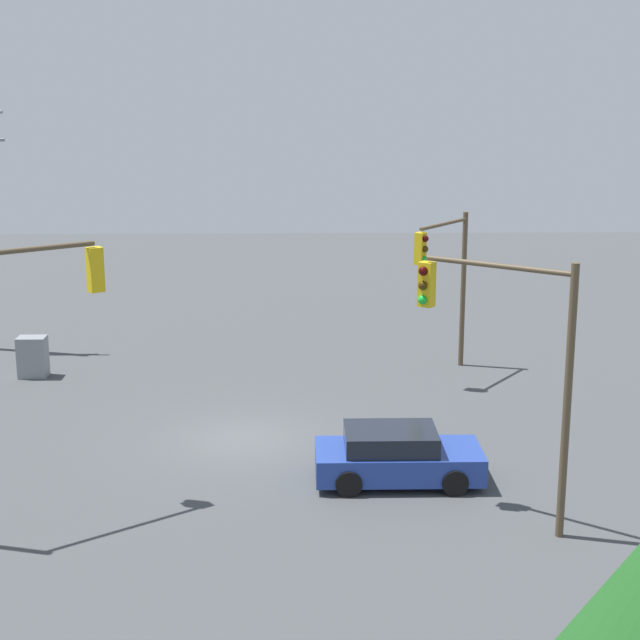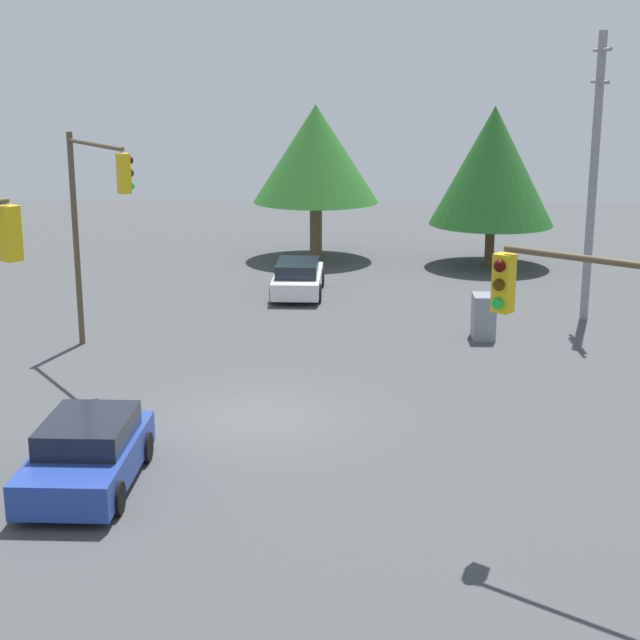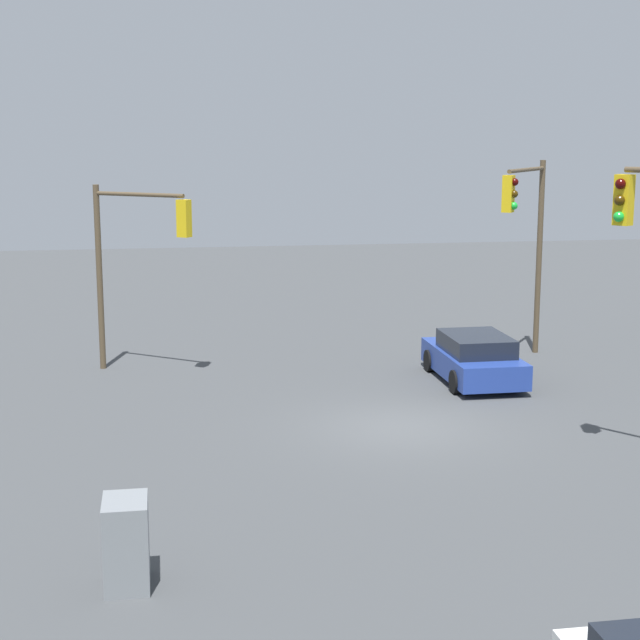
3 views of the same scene
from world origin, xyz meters
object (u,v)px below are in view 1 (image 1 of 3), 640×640
object	(u,v)px
electrical_cabinet	(33,357)
traffic_signal_main	(446,267)
sedan_blue	(396,456)
traffic_signal_aux	(507,343)

from	to	relation	value
electrical_cabinet	traffic_signal_main	bearing A→B (deg)	0.07
sedan_blue	traffic_signal_main	size ratio (longest dim) A/B	0.76
sedan_blue	traffic_signal_aux	distance (m)	4.78
traffic_signal_main	electrical_cabinet	xyz separation A→B (m)	(-14.20, -0.02, -3.08)
traffic_signal_aux	electrical_cabinet	xyz separation A→B (m)	(-13.79, 11.80, -3.53)
traffic_signal_main	traffic_signal_aux	size ratio (longest dim) A/B	0.89
traffic_signal_main	electrical_cabinet	distance (m)	14.53
sedan_blue	electrical_cabinet	distance (m)	15.00
sedan_blue	traffic_signal_aux	size ratio (longest dim) A/B	0.68
sedan_blue	traffic_signal_aux	world-z (taller)	traffic_signal_aux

